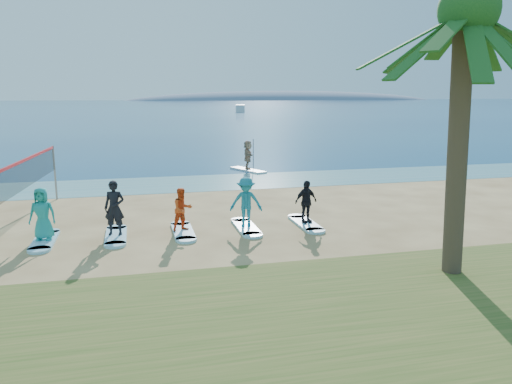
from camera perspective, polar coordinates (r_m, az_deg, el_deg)
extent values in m
plane|color=tan|center=(17.29, -3.10, -5.07)|extent=(600.00, 600.00, 0.00)
plane|color=teal|center=(27.42, -7.22, 1.01)|extent=(600.00, 600.00, 0.00)
plane|color=navy|center=(176.40, -13.04, 9.47)|extent=(600.00, 600.00, 0.00)
ellipsoid|color=slate|center=(331.19, 3.43, 10.47)|extent=(220.00, 56.00, 18.00)
cylinder|color=gray|center=(24.71, -22.00, 2.06)|extent=(0.09, 0.09, 2.50)
cube|color=black|center=(20.30, -24.89, 1.84)|extent=(0.78, 8.97, 1.00)
cube|color=red|center=(20.23, -25.01, 3.29)|extent=(0.81, 8.97, 0.10)
cylinder|color=brown|center=(14.02, 22.05, 4.40)|extent=(0.52, 0.52, 6.78)
sphere|color=#144719|center=(14.08, 23.15, 18.62)|extent=(1.50, 1.50, 1.50)
sphere|color=brown|center=(14.03, 22.27, 17.27)|extent=(0.70, 0.70, 0.70)
cube|color=silver|center=(31.49, -0.94, 2.53)|extent=(1.84, 3.03, 0.12)
imported|color=tan|center=(31.35, -0.94, 4.26)|extent=(0.82, 1.73, 1.80)
cube|color=silver|center=(125.94, -1.80, 9.11)|extent=(3.41, 6.15, 1.84)
cube|color=#98D6EC|center=(18.06, -23.01, -5.12)|extent=(0.70, 2.20, 0.09)
imported|color=teal|center=(17.83, -23.23, -2.29)|extent=(0.93, 0.67, 1.75)
cube|color=#98D6EC|center=(17.82, -15.71, -4.84)|extent=(0.70, 2.20, 0.09)
imported|color=black|center=(17.58, -15.88, -1.77)|extent=(0.78, 0.61, 1.87)
cube|color=#98D6EC|center=(17.87, -8.34, -4.48)|extent=(0.70, 2.20, 0.09)
imported|color=#DF4817|center=(17.67, -8.41, -1.97)|extent=(0.89, 0.80, 1.52)
cube|color=#98D6EC|center=(18.22, -1.14, -4.06)|extent=(0.70, 2.20, 0.09)
imported|color=teal|center=(17.99, -1.15, -1.15)|extent=(1.30, 0.95, 1.80)
cube|color=#98D6EC|center=(18.83, 5.68, -3.60)|extent=(0.70, 2.20, 0.09)
imported|color=black|center=(18.64, 5.74, -1.10)|extent=(1.00, 0.62, 1.59)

